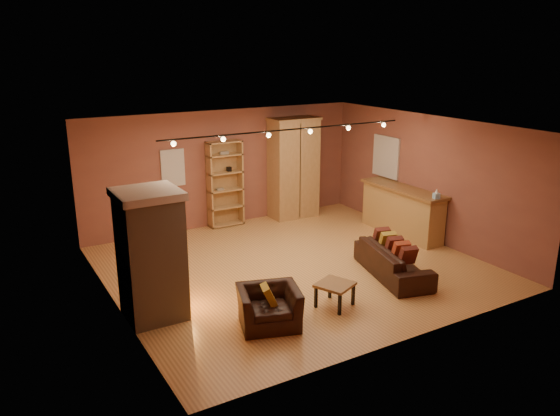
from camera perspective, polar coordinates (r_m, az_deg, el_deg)
floor at (r=10.96m, az=1.52°, el=-6.15°), size 7.00×7.00×0.00m
ceiling at (r=10.21m, az=1.64°, el=8.50°), size 7.00×7.00×0.00m
back_wall at (r=13.29m, az=-5.84°, el=4.17°), size 7.00×0.02×2.80m
left_wall at (r=9.23m, az=-17.25°, el=-2.08°), size 0.02×6.50×2.80m
right_wall at (r=12.65m, az=15.21°, el=3.04°), size 0.02×6.50×2.80m
fireplace at (r=8.89m, az=-13.28°, el=-4.78°), size 1.01×0.98×2.12m
back_window at (r=12.77m, az=-11.14°, el=4.13°), size 0.56×0.04×0.86m
bookcase at (r=13.24m, az=-5.86°, el=2.63°), size 0.85×0.33×2.09m
armoire at (r=13.85m, az=1.42°, el=4.23°), size 1.25×0.71×2.54m
bar_counter at (r=12.96m, az=12.62°, el=-0.27°), size 0.63×2.34×1.12m
tissue_box at (r=12.03m, az=16.03°, el=1.36°), size 0.15×0.15×0.22m
right_window at (r=13.57m, az=11.01°, el=5.29°), size 0.05×0.90×1.00m
loveseat at (r=10.64m, az=11.75°, el=-4.91°), size 1.06×2.06×0.80m
armchair at (r=8.63m, az=-1.17°, el=-9.66°), size 1.09×0.88×0.83m
coffee_table at (r=9.29m, az=5.76°, el=-8.19°), size 0.72×0.72×0.42m
track_rail at (r=10.40m, az=1.05°, el=8.02°), size 5.20×0.09×0.13m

